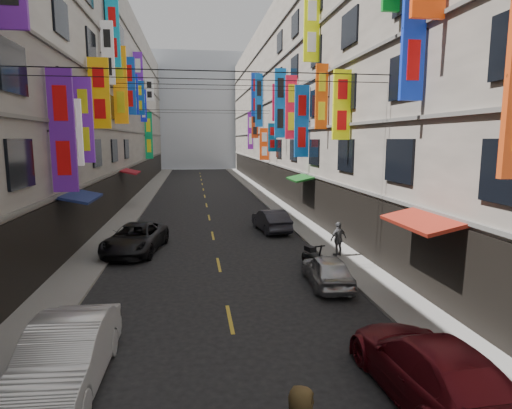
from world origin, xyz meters
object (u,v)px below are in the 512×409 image
object	(u,v)px
car_left_mid	(65,356)
car_left_far	(136,238)
scooter_far_right	(313,257)
pedestrian_rfar	(338,239)
car_right_mid	(327,270)
car_right_far	(271,220)
car_right_near	(431,369)

from	to	relation	value
car_left_mid	car_left_far	bearing A→B (deg)	91.09
scooter_far_right	pedestrian_rfar	size ratio (longest dim) A/B	1.08
scooter_far_right	car_right_mid	bearing A→B (deg)	71.00
car_left_mid	car_left_far	world-z (taller)	car_left_mid
car_right_far	pedestrian_rfar	distance (m)	6.78
car_left_mid	car_right_mid	size ratio (longest dim) A/B	1.28
car_right_near	car_right_mid	distance (m)	7.45
car_right_mid	car_left_mid	bearing A→B (deg)	39.12
car_right_far	car_left_far	bearing A→B (deg)	20.67
pedestrian_rfar	scooter_far_right	bearing A→B (deg)	11.18
scooter_far_right	car_left_mid	world-z (taller)	car_left_mid
car_right_near	car_right_far	xyz separation A→B (m)	(-0.31, 17.61, -0.05)
car_left_far	car_right_far	world-z (taller)	car_left_far
car_right_near	car_right_mid	size ratio (longest dim) A/B	1.39
car_left_far	car_right_far	distance (m)	8.59
car_right_far	car_right_near	bearing A→B (deg)	84.31
car_left_far	car_right_far	bearing A→B (deg)	37.09
car_right_near	car_left_far	bearing A→B (deg)	-61.77
pedestrian_rfar	car_left_far	bearing A→B (deg)	-38.62
car_left_mid	car_right_near	xyz separation A→B (m)	(7.94, -1.62, -0.03)
pedestrian_rfar	car_right_near	bearing A→B (deg)	56.65
pedestrian_rfar	car_right_far	bearing A→B (deg)	-96.23
car_left_mid	pedestrian_rfar	xyz separation A→B (m)	(9.73, 9.54, 0.17)
car_left_far	car_right_mid	size ratio (longest dim) A/B	1.41
car_left_mid	car_right_near	size ratio (longest dim) A/B	0.92
car_left_far	car_right_far	xyz separation A→B (m)	(7.63, 3.95, -0.03)
scooter_far_right	car_right_far	size ratio (longest dim) A/B	0.42
car_left_far	car_right_near	size ratio (longest dim) A/B	1.02
car_left_mid	car_right_far	xyz separation A→B (m)	(7.63, 15.98, -0.08)
scooter_far_right	car_left_far	distance (m)	8.92
car_right_mid	pedestrian_rfar	distance (m)	4.11
scooter_far_right	car_right_mid	world-z (taller)	car_right_mid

